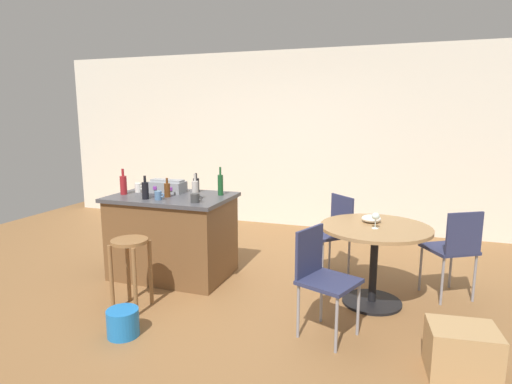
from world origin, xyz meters
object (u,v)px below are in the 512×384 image
at_px(toolbox, 168,186).
at_px(cardboard_box, 462,351).
at_px(kitchen_island, 173,235).
at_px(bottle_2, 146,190).
at_px(bottle_4, 145,190).
at_px(bottle_1, 220,184).
at_px(folding_chair_left, 332,229).
at_px(cup_0, 195,198).
at_px(cup_1, 138,188).
at_px(bottle_6, 167,190).
at_px(bottle_5, 123,184).
at_px(wine_glass, 376,217).
at_px(bottle_0, 195,190).
at_px(bottle_3, 196,185).
at_px(dining_table, 375,245).
at_px(folding_chair_near, 322,274).
at_px(plastic_bucket, 123,323).
at_px(wooden_stool, 130,259).
at_px(cup_2, 158,195).
at_px(folding_chair_far, 454,246).
at_px(serving_bowl, 371,219).

distance_m(toolbox, cardboard_box, 3.20).
relative_size(kitchen_island, bottle_2, 6.68).
bearing_deg(bottle_4, bottle_1, 34.57).
relative_size(folding_chair_left, cup_0, 7.00).
bearing_deg(cup_1, folding_chair_left, 12.69).
height_order(toolbox, bottle_4, bottle_4).
xyz_separation_m(kitchen_island, bottle_4, (-0.15, -0.26, 0.53)).
xyz_separation_m(folding_chair_left, bottle_6, (-1.64, -0.61, 0.44)).
relative_size(folding_chair_left, bottle_5, 3.16).
xyz_separation_m(folding_chair_left, cup_0, (-1.24, -0.77, 0.40)).
height_order(bottle_6, wine_glass, bottle_6).
xyz_separation_m(wine_glass, cardboard_box, (0.64, -0.86, -0.68)).
distance_m(bottle_1, bottle_2, 0.79).
xyz_separation_m(toolbox, bottle_5, (-0.39, -0.26, 0.04)).
height_order(bottle_0, bottle_6, bottle_0).
height_order(toolbox, bottle_6, bottle_6).
bearing_deg(bottle_6, bottle_3, 66.72).
bearing_deg(bottle_6, cup_0, -20.70).
xyz_separation_m(dining_table, cup_0, (-1.70, -0.20, 0.36)).
bearing_deg(bottle_2, dining_table, 2.57).
xyz_separation_m(folding_chair_near, plastic_bucket, (-1.48, -0.55, -0.40)).
xyz_separation_m(bottle_0, bottle_4, (-0.50, -0.13, -0.01)).
distance_m(dining_table, cardboard_box, 1.21).
distance_m(wooden_stool, cup_1, 1.13).
height_order(cup_1, cup_2, cup_1).
height_order(bottle_0, cup_0, bottle_0).
xyz_separation_m(folding_chair_left, wine_glass, (0.47, -0.65, 0.32)).
relative_size(kitchen_island, folding_chair_left, 1.43).
bearing_deg(toolbox, cup_2, -72.14).
distance_m(folding_chair_left, bottle_3, 1.57).
bearing_deg(plastic_bucket, cup_1, 118.26).
xyz_separation_m(folding_chair_left, plastic_bucket, (-1.37, -1.81, -0.42)).
height_order(folding_chair_near, toolbox, toolbox).
bearing_deg(plastic_bucket, cup_0, 82.88).
bearing_deg(bottle_4, bottle_2, 122.32).
bearing_deg(folding_chair_far, wooden_stool, -157.44).
bearing_deg(plastic_bucket, bottle_3, 94.28).
distance_m(cup_0, cardboard_box, 2.58).
distance_m(dining_table, wine_glass, 0.29).
distance_m(toolbox, serving_bowl, 2.21).
xyz_separation_m(folding_chair_near, bottle_3, (-1.59, 1.01, 0.47)).
height_order(toolbox, cup_2, toolbox).
bearing_deg(bottle_6, serving_bowl, 5.05).
relative_size(folding_chair_far, bottle_1, 2.89).
bearing_deg(serving_bowl, bottle_3, 174.70).
bearing_deg(folding_chair_near, cardboard_box, -13.81).
distance_m(bottle_6, cup_0, 0.43).
bearing_deg(toolbox, bottle_3, 21.24).
bearing_deg(folding_chair_far, bottle_3, -179.35).
height_order(bottle_3, cardboard_box, bottle_3).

